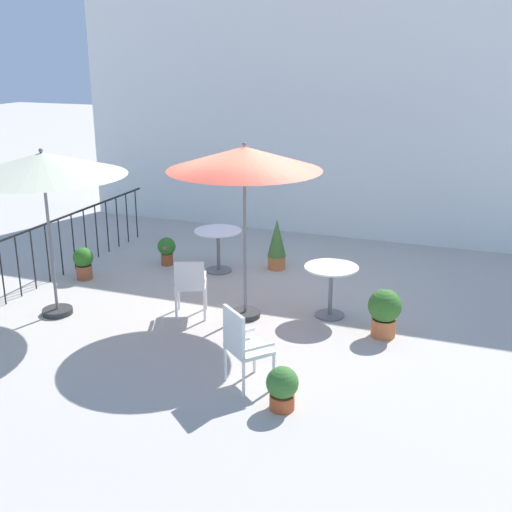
% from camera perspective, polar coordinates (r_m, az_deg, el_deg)
% --- Properties ---
extents(ground_plane, '(60.00, 60.00, 0.00)m').
position_cam_1_polar(ground_plane, '(9.83, 0.35, -4.25)').
color(ground_plane, '#B9B1A5').
extents(villa_facade, '(11.13, 0.30, 5.05)m').
position_cam_1_polar(villa_facade, '(13.13, 6.87, 12.67)').
color(villa_facade, white).
rests_on(villa_facade, ground).
extents(terrace_railing, '(0.03, 5.31, 1.01)m').
position_cam_1_polar(terrace_railing, '(11.33, -17.17, 1.60)').
color(terrace_railing, black).
rests_on(terrace_railing, ground).
extents(patio_umbrella_0, '(2.31, 2.31, 2.45)m').
position_cam_1_polar(patio_umbrella_0, '(9.30, -18.59, 7.67)').
color(patio_umbrella_0, '#2D2D2D').
rests_on(patio_umbrella_0, ground).
extents(patio_umbrella_1, '(2.14, 2.14, 2.54)m').
position_cam_1_polar(patio_umbrella_1, '(8.70, -1.05, 8.56)').
color(patio_umbrella_1, '#2D2D2D').
rests_on(patio_umbrella_1, ground).
extents(cafe_table_0, '(0.78, 0.78, 0.77)m').
position_cam_1_polar(cafe_table_0, '(9.25, 6.72, -2.30)').
color(cafe_table_0, white).
rests_on(cafe_table_0, ground).
extents(cafe_table_1, '(0.83, 0.83, 0.75)m').
position_cam_1_polar(cafe_table_1, '(11.08, -3.40, 1.22)').
color(cafe_table_1, white).
rests_on(cafe_table_1, ground).
extents(patio_chair_0, '(0.59, 0.61, 0.90)m').
position_cam_1_polar(patio_chair_0, '(9.20, -5.90, -2.40)').
color(patio_chair_0, white).
rests_on(patio_chair_0, ground).
extents(patio_chair_1, '(0.65, 0.64, 0.97)m').
position_cam_1_polar(patio_chair_1, '(7.29, -1.22, -7.77)').
color(patio_chair_1, silver).
rests_on(patio_chair_1, ground).
extents(potted_plant_0, '(0.36, 0.36, 0.50)m').
position_cam_1_polar(potted_plant_0, '(7.01, 2.37, -11.65)').
color(potted_plant_0, '#B25129').
rests_on(potted_plant_0, ground).
extents(potted_plant_1, '(0.33, 0.33, 0.51)m').
position_cam_1_polar(potted_plant_1, '(11.58, -8.00, 0.61)').
color(potted_plant_1, '#9C4D2A').
rests_on(potted_plant_1, ground).
extents(potted_plant_2, '(0.45, 0.45, 0.67)m').
position_cam_1_polar(potted_plant_2, '(8.78, 11.43, -4.84)').
color(potted_plant_2, '#CC6B3B').
rests_on(potted_plant_2, ground).
extents(potted_plant_3, '(0.34, 0.34, 0.55)m').
position_cam_1_polar(potted_plant_3, '(11.15, -15.20, -0.52)').
color(potted_plant_3, '#9D5234').
rests_on(potted_plant_3, ground).
extents(potted_plant_4, '(0.33, 0.33, 0.92)m').
position_cam_1_polar(potted_plant_4, '(11.21, 1.87, 1.10)').
color(potted_plant_4, '#CB713B').
rests_on(potted_plant_4, ground).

